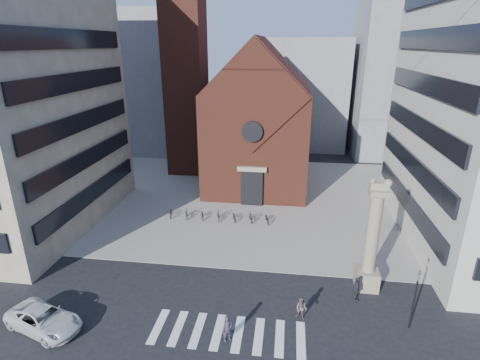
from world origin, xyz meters
name	(u,v)px	position (x,y,z in m)	size (l,w,h in m)	color
ground	(227,301)	(0.00, 0.00, 0.00)	(120.00, 120.00, 0.00)	black
piazza	(253,198)	(0.00, 19.00, 0.03)	(46.00, 30.00, 0.05)	gray
zebra_crossing	(228,333)	(0.55, -3.00, 0.01)	(10.20, 3.20, 0.01)	white
church	(259,121)	(0.00, 25.04, 7.98)	(12.00, 16.65, 18.00)	#5F2A1D
campanile	(185,55)	(-10.00, 28.00, 15.74)	(5.50, 5.50, 31.20)	#5F2A1D
bg_block_left	(147,82)	(-20.00, 40.00, 11.00)	(16.00, 14.00, 22.00)	gray
bg_block_mid	(303,93)	(6.00, 45.00, 9.00)	(14.00, 12.00, 18.00)	gray
bg_block_right	(408,78)	(22.00, 42.00, 12.00)	(16.00, 14.00, 24.00)	gray
lion_column	(371,247)	(10.01, 3.00, 3.46)	(1.63, 1.60, 8.68)	gray
traffic_light	(414,298)	(12.00, -1.00, 2.29)	(0.13, 0.16, 4.30)	black
white_car	(44,319)	(-11.09, -4.14, 0.71)	(2.37, 5.13, 1.43)	silver
pedestrian_0	(227,329)	(0.63, -3.59, 0.86)	(0.63, 0.41, 1.72)	#342F41
pedestrian_1	(301,309)	(5.12, -1.07, 0.79)	(0.77, 0.60, 1.58)	#5E504B
pedestrian_2	(356,289)	(9.00, 1.37, 0.93)	(1.09, 0.45, 1.86)	#2A2A32
scooter_0	(171,213)	(-8.05, 12.70, 0.49)	(0.59, 1.69, 0.89)	black
scooter_1	(187,213)	(-6.38, 12.70, 0.54)	(0.46, 1.64, 0.99)	black
scooter_2	(202,215)	(-4.70, 12.70, 0.49)	(0.59, 1.69, 0.89)	black
scooter_3	(218,215)	(-3.02, 12.70, 0.54)	(0.46, 1.64, 0.99)	black
scooter_4	(234,216)	(-1.35, 12.70, 0.49)	(0.59, 1.69, 0.89)	black
scooter_5	(251,217)	(0.33, 12.70, 0.54)	(0.46, 1.64, 0.99)	black
scooter_6	(267,218)	(2.01, 12.70, 0.49)	(0.59, 1.69, 0.89)	black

